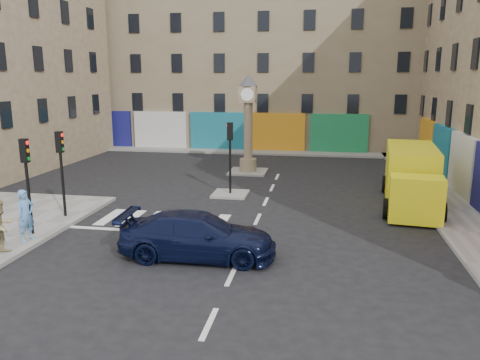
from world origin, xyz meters
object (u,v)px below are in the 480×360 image
(pedestrian_blue, at_px, (26,215))
(pedestrian_tan, at_px, (1,226))
(navy_sedan, at_px, (198,236))
(traffic_light_left_near, at_px, (26,171))
(traffic_light_island, at_px, (230,146))
(yellow_van, at_px, (411,177))
(traffic_light_left_far, at_px, (61,160))
(clock_pillar, at_px, (248,118))

(pedestrian_blue, bearing_deg, pedestrian_tan, -164.75)
(pedestrian_tan, bearing_deg, navy_sedan, -70.76)
(traffic_light_left_near, relative_size, traffic_light_island, 1.00)
(yellow_van, bearing_deg, traffic_light_island, -174.82)
(traffic_light_left_far, relative_size, traffic_light_island, 1.00)
(clock_pillar, relative_size, pedestrian_blue, 3.16)
(traffic_light_island, relative_size, pedestrian_tan, 1.90)
(traffic_light_left_near, relative_size, yellow_van, 0.48)
(clock_pillar, xyz_separation_m, yellow_van, (8.99, -6.17, -2.20))
(traffic_light_island, relative_size, pedestrian_blue, 1.92)
(traffic_light_left_near, height_order, traffic_light_island, traffic_light_left_near)
(clock_pillar, bearing_deg, traffic_light_left_near, -114.55)
(clock_pillar, bearing_deg, traffic_light_left_far, -118.94)
(traffic_light_left_far, distance_m, traffic_light_island, 8.30)
(traffic_light_left_near, xyz_separation_m, yellow_van, (15.29, 7.63, -1.27))
(traffic_light_island, bearing_deg, pedestrian_blue, -125.15)
(traffic_light_left_near, bearing_deg, navy_sedan, -7.38)
(traffic_light_left_near, xyz_separation_m, navy_sedan, (6.87, -0.89, -1.84))
(traffic_light_left_far, distance_m, pedestrian_tan, 4.75)
(traffic_light_island, xyz_separation_m, pedestrian_blue, (-6.00, -8.52, -1.48))
(clock_pillar, height_order, pedestrian_blue, clock_pillar)
(traffic_light_left_far, relative_size, clock_pillar, 0.61)
(traffic_light_left_near, bearing_deg, clock_pillar, 65.45)
(traffic_light_left_far, bearing_deg, pedestrian_blue, -84.51)
(yellow_van, xyz_separation_m, pedestrian_blue, (-14.99, -8.35, -0.24))
(traffic_light_left_far, bearing_deg, clock_pillar, 61.06)
(navy_sedan, bearing_deg, traffic_light_left_near, 80.41)
(traffic_light_island, xyz_separation_m, yellow_van, (8.99, -0.17, -1.24))
(traffic_light_left_far, relative_size, navy_sedan, 0.69)
(traffic_light_island, relative_size, navy_sedan, 0.69)
(traffic_light_island, height_order, yellow_van, traffic_light_island)
(yellow_van, bearing_deg, navy_sedan, -128.41)
(traffic_light_left_far, height_order, traffic_light_island, traffic_light_left_far)
(yellow_van, relative_size, pedestrian_tan, 3.94)
(traffic_light_left_near, distance_m, pedestrian_blue, 1.70)
(navy_sedan, bearing_deg, yellow_van, -46.91)
(clock_pillar, distance_m, pedestrian_tan, 17.16)
(traffic_light_left_near, relative_size, clock_pillar, 0.61)
(pedestrian_tan, bearing_deg, traffic_light_left_far, 12.61)
(pedestrian_tan, bearing_deg, pedestrian_blue, 8.80)
(traffic_light_left_near, height_order, pedestrian_blue, traffic_light_left_near)
(traffic_light_left_far, xyz_separation_m, traffic_light_island, (6.30, 5.40, -0.03))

